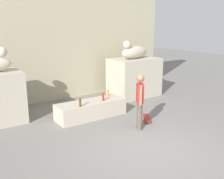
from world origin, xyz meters
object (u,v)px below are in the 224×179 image
bottle_brown (80,102)px  bottle_orange (108,93)px  skater (140,99)px  bottle_red (103,97)px  statue_reclining_right (134,52)px  skateboard (147,118)px

bottle_brown → bottle_orange: bearing=20.7°
skater → bottle_red: skater is taller
statue_reclining_right → bottle_red: bearing=15.7°
bottle_orange → bottle_red: size_ratio=0.87×
statue_reclining_right → bottle_orange: bearing=12.8°
bottle_orange → bottle_red: (-0.48, -0.41, 0.02)m
statue_reclining_right → bottle_red: (-2.52, -1.45, -1.23)m
skateboard → bottle_orange: (-0.50, 1.54, 0.60)m
skater → bottle_orange: skater is taller
skater → bottle_red: 1.58m
bottle_orange → bottle_red: 0.63m
skater → skateboard: size_ratio=2.19×
bottle_orange → bottle_brown: bearing=-159.3°
bottle_red → bottle_brown: bottle_brown is taller
skateboard → bottle_orange: size_ratio=2.74×
statue_reclining_right → skater: statue_reclining_right is taller
skater → bottle_brown: 1.89m
skateboard → bottle_brown: size_ratio=2.36×
skater → skateboard: 1.17m
statue_reclining_right → skater: bearing=39.1°
skater → bottle_orange: bearing=-151.0°
bottle_orange → skateboard: bearing=-72.1°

